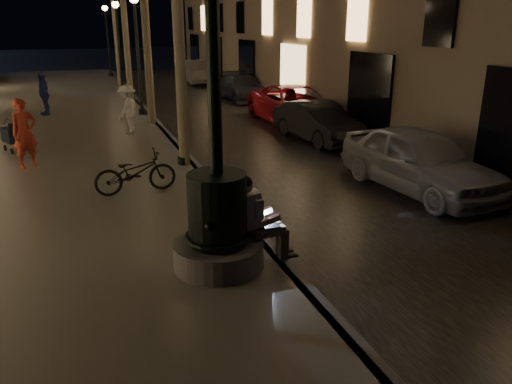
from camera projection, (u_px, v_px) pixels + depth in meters
name	position (u px, v px, depth m)	size (l,w,h in m)	color
ground	(154.00, 123.00, 19.75)	(120.00, 120.00, 0.00)	black
cobble_lane	(226.00, 118.00, 20.71)	(6.00, 45.00, 0.02)	black
promenade	(45.00, 127.00, 18.44)	(8.00, 45.00, 0.20)	slate
curb_strip	(154.00, 120.00, 19.72)	(0.25, 45.00, 0.20)	#59595B
fountain_lamppost	(217.00, 205.00, 7.48)	(1.40, 1.40, 5.21)	#59595B
seated_man_laptop	(256.00, 217.00, 7.76)	(1.05, 0.36, 1.42)	gray
lamp_curb_a	(177.00, 46.00, 12.38)	(0.36, 0.36, 4.81)	black
lamp_curb_b	(137.00, 37.00, 19.50)	(0.36, 0.36, 4.81)	black
lamp_curb_c	(118.00, 33.00, 26.61)	(0.36, 0.36, 4.81)	black
lamp_curb_d	(107.00, 30.00, 33.73)	(0.36, 0.36, 4.81)	black
stroller	(12.00, 135.00, 14.43)	(0.66, 0.95, 0.98)	black
car_front	(419.00, 160.00, 11.64)	(1.76, 4.37, 1.49)	#A1A3A9
car_second	(318.00, 122.00, 16.59)	(1.37, 3.93, 1.29)	black
car_third	(295.00, 105.00, 19.41)	(2.41, 5.23, 1.45)	maroon
car_rear	(242.00, 87.00, 25.32)	(1.82, 4.48, 1.30)	#323337
car_fifth	(198.00, 72.00, 32.09)	(1.53, 4.38, 1.44)	#A6A5A0
pedestrian_red	(25.00, 133.00, 12.80)	(0.65, 0.43, 1.79)	#AA3322
pedestrian_white	(128.00, 109.00, 16.82)	(1.05, 0.61, 1.63)	silver
pedestrian_blue	(44.00, 94.00, 20.09)	(1.00, 0.41, 1.70)	navy
bicycle	(135.00, 172.00, 10.97)	(0.62, 1.78, 0.94)	black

